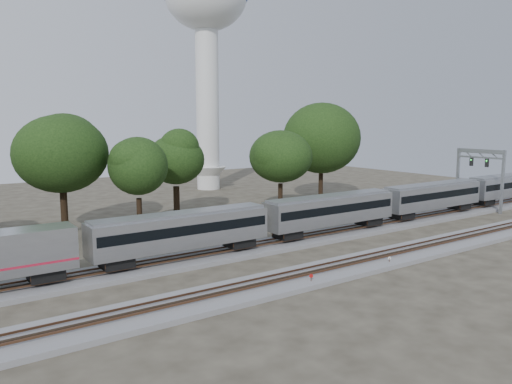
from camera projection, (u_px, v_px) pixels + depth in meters
ground at (254, 272)px, 43.36m from camera, size 160.00×160.00×0.00m
track_far at (219, 255)px, 48.20m from camera, size 160.00×5.00×0.73m
track_near at (282, 282)px, 40.09m from camera, size 160.00×5.00×0.73m
train at (332, 209)px, 56.21m from camera, size 89.39×3.08×4.54m
switch_stand_red at (311, 278)px, 39.68m from camera, size 0.30×0.14×0.98m
switch_stand_white at (389, 260)px, 45.09m from camera, size 0.26×0.14×0.88m
switch_lever at (352, 276)px, 41.77m from camera, size 0.51×0.32×0.30m
water_tower at (206, 21)px, 91.87m from camera, size 15.26×15.26×42.23m
signal_gantry at (480, 166)px, 72.32m from camera, size 0.62×7.38×8.98m
tree_3 at (61, 154)px, 56.50m from camera, size 9.48×9.48×13.36m
tree_4 at (138, 166)px, 56.26m from camera, size 8.11×8.11×11.44m
tree_5 at (176, 160)px, 66.90m from camera, size 7.99×7.99×11.26m
tree_6 at (281, 157)px, 68.58m from camera, size 8.31×8.31×11.71m
tree_7 at (322, 138)px, 79.23m from camera, size 10.46×10.46×14.75m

